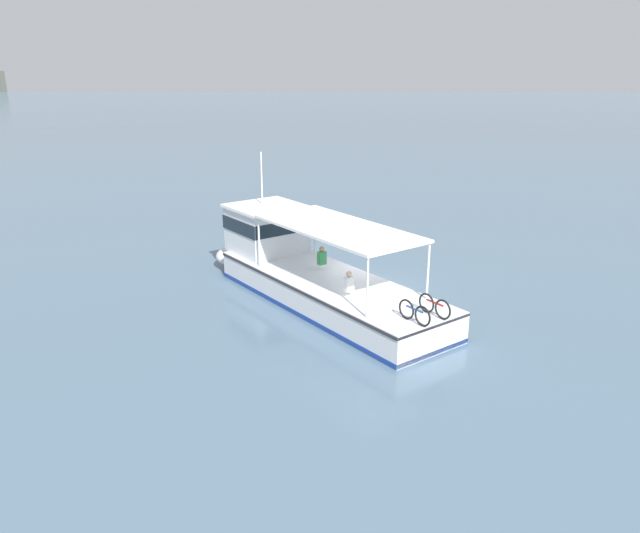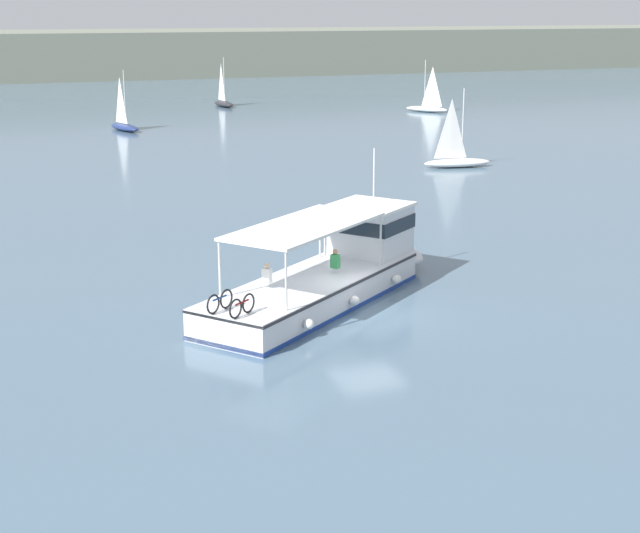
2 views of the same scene
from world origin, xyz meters
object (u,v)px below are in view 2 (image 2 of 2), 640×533
sailboat_far_right (224,102)px  sailboat_outer_anchorage (427,107)px  sailboat_mid_channel (124,125)px  ferry_main (334,270)px  sailboat_near_port (457,159)px

sailboat_far_right → sailboat_outer_anchorage: size_ratio=1.00×
sailboat_far_right → sailboat_mid_channel: 22.56m
ferry_main → sailboat_near_port: size_ratio=2.21×
sailboat_far_right → sailboat_near_port: 46.31m
sailboat_far_right → sailboat_near_port: (4.24, -46.11, 0.00)m
ferry_main → sailboat_outer_anchorage: size_ratio=2.21×
sailboat_far_right → sailboat_outer_anchorage: bearing=-35.2°
ferry_main → sailboat_near_port: 31.70m
sailboat_outer_anchorage → sailboat_far_right: bearing=144.8°
sailboat_outer_anchorage → sailboat_mid_channel: size_ratio=1.00×
ferry_main → sailboat_far_right: size_ratio=2.21×
sailboat_near_port → sailboat_outer_anchorage: (14.43, 32.93, 0.00)m
sailboat_far_right → sailboat_mid_channel: same height
ferry_main → sailboat_near_port: sailboat_near_port is taller
sailboat_far_right → sailboat_mid_channel: size_ratio=1.00×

